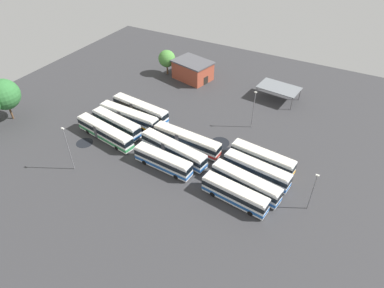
{
  "coord_description": "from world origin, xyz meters",
  "views": [
    {
      "loc": [
        27.48,
        -45.06,
        43.67
      ],
      "look_at": [
        1.81,
        1.79,
        1.5
      ],
      "focal_mm": 31.14,
      "sensor_mm": 36.0,
      "label": 1
    }
  ],
  "objects_px": {
    "bus_row2_slot1": "(246,183)",
    "lamp_post_mid_lot": "(68,148)",
    "bus_row0_slot3": "(140,109)",
    "bus_row2_slot2": "(257,170)",
    "tree_west_edge": "(4,94)",
    "bus_row0_slot2": "(129,116)",
    "depot_building": "(193,70)",
    "bus_row1_slot2": "(187,140)",
    "bus_row1_slot1": "(173,149)",
    "bus_row0_slot0": "(105,132)",
    "bus_row1_slot0": "(163,161)",
    "bus_row0_slot1": "(117,123)",
    "bus_row2_slot3": "(262,158)",
    "bus_row2_slot0": "(235,194)",
    "tree_northeast": "(167,59)",
    "lamp_post_near_entrance": "(253,108)",
    "maintenance_shelter": "(279,88)",
    "lamp_post_by_building": "(313,191)"
  },
  "relations": [
    {
      "from": "lamp_post_mid_lot",
      "to": "bus_row2_slot1",
      "type": "bearing_deg",
      "value": 18.85
    },
    {
      "from": "depot_building",
      "to": "bus_row0_slot2",
      "type": "bearing_deg",
      "value": -94.91
    },
    {
      "from": "maintenance_shelter",
      "to": "bus_row2_slot2",
      "type": "bearing_deg",
      "value": -80.17
    },
    {
      "from": "bus_row1_slot1",
      "to": "tree_west_edge",
      "type": "distance_m",
      "value": 40.93
    },
    {
      "from": "bus_row0_slot3",
      "to": "tree_west_edge",
      "type": "xyz_separation_m",
      "value": [
        -25.54,
        -15.44,
        4.58
      ]
    },
    {
      "from": "bus_row0_slot3",
      "to": "bus_row2_slot0",
      "type": "distance_m",
      "value": 33.39
    },
    {
      "from": "lamp_post_near_entrance",
      "to": "bus_row1_slot2",
      "type": "bearing_deg",
      "value": -124.78
    },
    {
      "from": "bus_row0_slot1",
      "to": "lamp_post_mid_lot",
      "type": "distance_m",
      "value": 14.6
    },
    {
      "from": "bus_row2_slot1",
      "to": "tree_northeast",
      "type": "distance_m",
      "value": 49.15
    },
    {
      "from": "bus_row0_slot1",
      "to": "bus_row2_slot1",
      "type": "height_order",
      "value": "same"
    },
    {
      "from": "bus_row0_slot3",
      "to": "maintenance_shelter",
      "type": "bearing_deg",
      "value": 41.29
    },
    {
      "from": "bus_row2_slot2",
      "to": "bus_row2_slot3",
      "type": "xyz_separation_m",
      "value": [
        -0.17,
        3.7,
        -0.0
      ]
    },
    {
      "from": "bus_row0_slot3",
      "to": "depot_building",
      "type": "bearing_deg",
      "value": 85.31
    },
    {
      "from": "bus_row1_slot0",
      "to": "tree_west_edge",
      "type": "xyz_separation_m",
      "value": [
        -40.28,
        -2.38,
        4.58
      ]
    },
    {
      "from": "bus_row2_slot2",
      "to": "tree_west_edge",
      "type": "bearing_deg",
      "value": -171.48
    },
    {
      "from": "bus_row1_slot1",
      "to": "lamp_post_mid_lot",
      "type": "height_order",
      "value": "lamp_post_mid_lot"
    },
    {
      "from": "bus_row0_slot2",
      "to": "bus_row0_slot3",
      "type": "relative_size",
      "value": 0.99
    },
    {
      "from": "bus_row1_slot0",
      "to": "tree_west_edge",
      "type": "bearing_deg",
      "value": -176.61
    },
    {
      "from": "bus_row0_slot2",
      "to": "bus_row1_slot2",
      "type": "bearing_deg",
      "value": -4.82
    },
    {
      "from": "bus_row1_slot1",
      "to": "bus_row2_slot0",
      "type": "bearing_deg",
      "value": -18.78
    },
    {
      "from": "depot_building",
      "to": "tree_west_edge",
      "type": "xyz_separation_m",
      "value": [
        -27.39,
        -37.88,
        3.76
      ]
    },
    {
      "from": "bus_row0_slot1",
      "to": "maintenance_shelter",
      "type": "distance_m",
      "value": 40.76
    },
    {
      "from": "bus_row0_slot1",
      "to": "depot_building",
      "type": "height_order",
      "value": "depot_building"
    },
    {
      "from": "bus_row0_slot3",
      "to": "lamp_post_mid_lot",
      "type": "height_order",
      "value": "lamp_post_mid_lot"
    },
    {
      "from": "bus_row1_slot1",
      "to": "bus_row0_slot3",
      "type": "bearing_deg",
      "value": 148.0
    },
    {
      "from": "bus_row0_slot0",
      "to": "bus_row2_slot3",
      "type": "bearing_deg",
      "value": 13.8
    },
    {
      "from": "depot_building",
      "to": "tree_northeast",
      "type": "xyz_separation_m",
      "value": [
        -7.84,
        -0.87,
        2.02
      ]
    },
    {
      "from": "depot_building",
      "to": "bus_row0_slot0",
      "type": "bearing_deg",
      "value": -95.13
    },
    {
      "from": "bus_row0_slot1",
      "to": "bus_row1_slot0",
      "type": "bearing_deg",
      "value": -19.82
    },
    {
      "from": "bus_row0_slot3",
      "to": "bus_row1_slot2",
      "type": "distance_m",
      "value": 16.3
    },
    {
      "from": "bus_row0_slot3",
      "to": "bus_row2_slot1",
      "type": "distance_m",
      "value": 32.64
    },
    {
      "from": "bus_row0_slot0",
      "to": "lamp_post_near_entrance",
      "type": "height_order",
      "value": "lamp_post_near_entrance"
    },
    {
      "from": "depot_building",
      "to": "bus_row1_slot2",
      "type": "bearing_deg",
      "value": -63.78
    },
    {
      "from": "bus_row2_slot0",
      "to": "bus_row2_slot2",
      "type": "bearing_deg",
      "value": 80.93
    },
    {
      "from": "bus_row2_slot0",
      "to": "tree_northeast",
      "type": "bearing_deg",
      "value": 135.11
    },
    {
      "from": "bus_row2_slot0",
      "to": "maintenance_shelter",
      "type": "distance_m",
      "value": 37.61
    },
    {
      "from": "lamp_post_near_entrance",
      "to": "tree_northeast",
      "type": "bearing_deg",
      "value": 156.38
    },
    {
      "from": "bus_row2_slot1",
      "to": "lamp_post_mid_lot",
      "type": "relative_size",
      "value": 1.37
    },
    {
      "from": "lamp_post_near_entrance",
      "to": "tree_northeast",
      "type": "height_order",
      "value": "lamp_post_near_entrance"
    },
    {
      "from": "bus_row1_slot2",
      "to": "bus_row0_slot0",
      "type": "bearing_deg",
      "value": -160.26
    },
    {
      "from": "bus_row0_slot1",
      "to": "lamp_post_mid_lot",
      "type": "bearing_deg",
      "value": -86.85
    },
    {
      "from": "bus_row1_slot1",
      "to": "bus_row0_slot0",
      "type": "bearing_deg",
      "value": -172.76
    },
    {
      "from": "bus_row1_slot1",
      "to": "bus_row2_slot1",
      "type": "relative_size",
      "value": 1.15
    },
    {
      "from": "bus_row1_slot1",
      "to": "bus_row1_slot2",
      "type": "relative_size",
      "value": 1.0
    },
    {
      "from": "bus_row0_slot2",
      "to": "bus_row1_slot0",
      "type": "xyz_separation_m",
      "value": [
        15.15,
        -9.2,
        -0.0
      ]
    },
    {
      "from": "bus_row2_slot3",
      "to": "bus_row1_slot0",
      "type": "bearing_deg",
      "value": -149.07
    },
    {
      "from": "bus_row2_slot2",
      "to": "lamp_post_by_building",
      "type": "relative_size",
      "value": 1.67
    },
    {
      "from": "bus_row1_slot1",
      "to": "bus_row1_slot2",
      "type": "distance_m",
      "value": 4.04
    },
    {
      "from": "bus_row0_slot2",
      "to": "bus_row1_slot2",
      "type": "height_order",
      "value": "same"
    },
    {
      "from": "bus_row1_slot1",
      "to": "bus_row2_slot2",
      "type": "height_order",
      "value": "same"
    }
  ]
}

